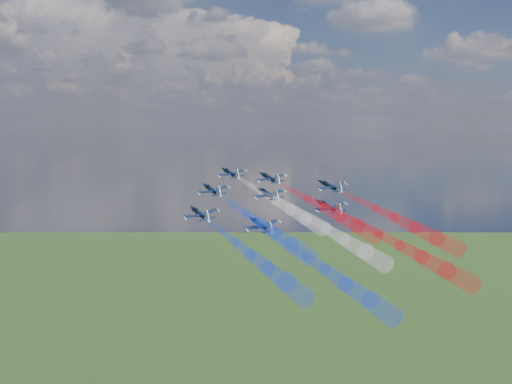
# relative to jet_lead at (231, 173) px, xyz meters

# --- Properties ---
(jet_lead) EXTENTS (16.18, 17.35, 7.87)m
(jet_lead) POSITION_rel_jet_lead_xyz_m (0.00, 0.00, 0.00)
(jet_lead) COLOR black
(trail_lead) EXTENTS (28.28, 41.73, 14.89)m
(trail_lead) POSITION_rel_jet_lead_xyz_m (15.32, -24.03, -6.22)
(trail_lead) COLOR white
(jet_inner_left) EXTENTS (16.18, 17.35, 7.87)m
(jet_inner_left) POSITION_rel_jet_lead_xyz_m (-4.57, -16.26, -3.99)
(jet_inner_left) COLOR black
(trail_inner_left) EXTENTS (28.28, 41.73, 14.89)m
(trail_inner_left) POSITION_rel_jet_lead_xyz_m (10.75, -40.29, -10.21)
(trail_inner_left) COLOR blue
(jet_inner_right) EXTENTS (16.18, 17.35, 7.87)m
(jet_inner_right) POSITION_rel_jet_lead_xyz_m (13.30, -4.82, -1.19)
(jet_inner_right) COLOR black
(trail_inner_right) EXTENTS (28.28, 41.73, 14.89)m
(trail_inner_right) POSITION_rel_jet_lead_xyz_m (28.62, -28.85, -7.41)
(trail_inner_right) COLOR red
(jet_outer_left) EXTENTS (16.18, 17.35, 7.87)m
(jet_outer_left) POSITION_rel_jet_lead_xyz_m (-6.27, -33.15, -8.87)
(jet_outer_left) COLOR black
(trail_outer_left) EXTENTS (28.28, 41.73, 14.89)m
(trail_outer_left) POSITION_rel_jet_lead_xyz_m (9.04, -57.18, -15.09)
(trail_outer_left) COLOR blue
(jet_center_third) EXTENTS (16.18, 17.35, 7.87)m
(jet_center_third) POSITION_rel_jet_lead_xyz_m (12.84, -20.22, -4.71)
(jet_center_third) COLOR black
(trail_center_third) EXTENTS (28.28, 41.73, 14.89)m
(trail_center_third) POSITION_rel_jet_lead_xyz_m (28.15, -44.26, -10.93)
(trail_center_third) COLOR white
(jet_outer_right) EXTENTS (16.18, 17.35, 7.87)m
(jet_outer_right) POSITION_rel_jet_lead_xyz_m (32.62, -10.04, -3.29)
(jet_outer_right) COLOR black
(trail_outer_right) EXTENTS (28.28, 41.73, 14.89)m
(trail_outer_right) POSITION_rel_jet_lead_xyz_m (47.93, -34.08, -9.51)
(trail_outer_right) COLOR red
(jet_rear_left) EXTENTS (16.18, 17.35, 7.87)m
(jet_rear_left) POSITION_rel_jet_lead_xyz_m (11.06, -38.32, -11.09)
(jet_rear_left) COLOR black
(trail_rear_left) EXTENTS (28.28, 41.73, 14.89)m
(trail_rear_left) POSITION_rel_jet_lead_xyz_m (26.37, -62.35, -17.31)
(trail_rear_left) COLOR blue
(jet_rear_right) EXTENTS (16.18, 17.35, 7.87)m
(jet_rear_right) POSITION_rel_jet_lead_xyz_m (30.67, -26.25, -7.69)
(jet_rear_right) COLOR black
(trail_rear_right) EXTENTS (28.28, 41.73, 14.89)m
(trail_rear_right) POSITION_rel_jet_lead_xyz_m (45.99, -50.29, -13.91)
(trail_rear_right) COLOR red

